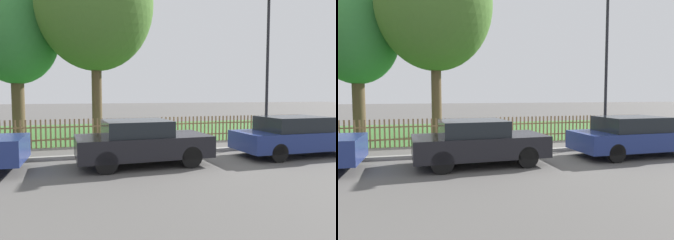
% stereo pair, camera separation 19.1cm
% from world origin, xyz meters
% --- Properties ---
extents(ground_plane, '(120.00, 120.00, 0.00)m').
position_xyz_m(ground_plane, '(0.00, 0.00, 0.00)').
color(ground_plane, '#565451').
extents(kerb_stone, '(43.84, 0.20, 0.12)m').
position_xyz_m(kerb_stone, '(0.00, 0.10, 0.06)').
color(kerb_stone, gray).
rests_on(kerb_stone, ground).
extents(grass_strip, '(43.84, 9.71, 0.01)m').
position_xyz_m(grass_strip, '(0.00, 7.43, 0.01)').
color(grass_strip, '#3D7033').
rests_on(grass_strip, ground).
extents(park_fence, '(43.84, 0.05, 1.09)m').
position_xyz_m(park_fence, '(-0.00, 2.59, 0.54)').
color(park_fence, olive).
rests_on(park_fence, ground).
extents(parked_car_navy_estate, '(3.84, 1.99, 1.30)m').
position_xyz_m(parked_car_navy_estate, '(-1.41, -1.29, 0.67)').
color(parked_car_navy_estate, black).
rests_on(parked_car_navy_estate, ground).
extents(parked_car_red_compact, '(4.29, 1.87, 1.31)m').
position_xyz_m(parked_car_red_compact, '(3.85, -1.31, 0.66)').
color(parked_car_red_compact, navy).
rests_on(parked_car_red_compact, ground).
extents(covered_motorcycle, '(2.04, 0.73, 1.03)m').
position_xyz_m(covered_motorcycle, '(-0.85, 1.04, 0.64)').
color(covered_motorcycle, black).
rests_on(covered_motorcycle, ground).
extents(tree_mid_park, '(4.12, 4.12, 7.27)m').
position_xyz_m(tree_mid_park, '(-5.90, 7.45, 4.85)').
color(tree_mid_park, brown).
rests_on(tree_mid_park, ground).
extents(tree_far_left, '(5.51, 5.51, 9.48)m').
position_xyz_m(tree_far_left, '(-2.14, 5.70, 6.29)').
color(tree_far_left, brown).
rests_on(tree_far_left, ground).
extents(street_lamp, '(0.20, 0.79, 5.89)m').
position_xyz_m(street_lamp, '(4.03, 0.66, 3.69)').
color(street_lamp, black).
rests_on(street_lamp, ground).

